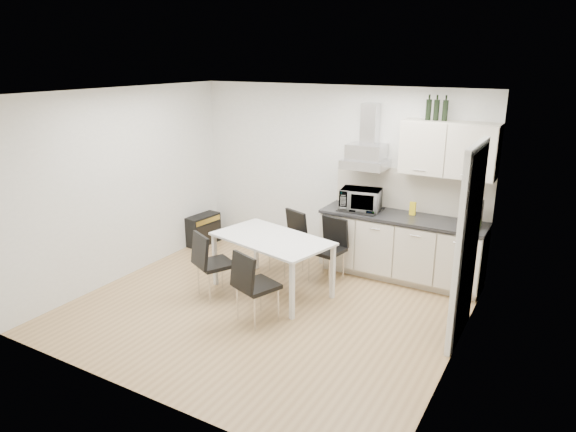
% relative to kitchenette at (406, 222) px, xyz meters
% --- Properties ---
extents(ground, '(4.50, 4.50, 0.00)m').
position_rel_kitchenette_xyz_m(ground, '(-1.19, -1.73, -0.83)').
color(ground, tan).
rests_on(ground, ground).
extents(wall_back, '(4.50, 0.10, 2.60)m').
position_rel_kitchenette_xyz_m(wall_back, '(-1.19, 0.27, 0.47)').
color(wall_back, white).
rests_on(wall_back, ground).
extents(wall_front, '(4.50, 0.10, 2.60)m').
position_rel_kitchenette_xyz_m(wall_front, '(-1.19, -3.73, 0.47)').
color(wall_front, white).
rests_on(wall_front, ground).
extents(wall_left, '(0.10, 4.00, 2.60)m').
position_rel_kitchenette_xyz_m(wall_left, '(-3.44, -1.73, 0.47)').
color(wall_left, white).
rests_on(wall_left, ground).
extents(wall_right, '(0.10, 4.00, 2.60)m').
position_rel_kitchenette_xyz_m(wall_right, '(1.06, -1.73, 0.47)').
color(wall_right, white).
rests_on(wall_right, ground).
extents(ceiling, '(4.50, 4.50, 0.00)m').
position_rel_kitchenette_xyz_m(ceiling, '(-1.19, -1.73, 1.77)').
color(ceiling, white).
rests_on(ceiling, wall_back).
extents(doorway, '(0.08, 1.04, 2.10)m').
position_rel_kitchenette_xyz_m(doorway, '(1.02, -1.18, 0.22)').
color(doorway, white).
rests_on(doorway, ground).
extents(kitchenette, '(2.22, 0.64, 2.52)m').
position_rel_kitchenette_xyz_m(kitchenette, '(0.00, 0.00, 0.00)').
color(kitchenette, beige).
rests_on(kitchenette, ground).
extents(dining_table, '(1.67, 1.19, 0.75)m').
position_rel_kitchenette_xyz_m(dining_table, '(-1.36, -1.26, -0.15)').
color(dining_table, white).
rests_on(dining_table, ground).
extents(chair_far_left, '(0.59, 0.62, 0.88)m').
position_rel_kitchenette_xyz_m(chair_far_left, '(-1.53, -0.60, -0.39)').
color(chair_far_left, black).
rests_on(chair_far_left, ground).
extents(chair_far_right, '(0.52, 0.57, 0.88)m').
position_rel_kitchenette_xyz_m(chair_far_right, '(-0.89, -0.62, -0.39)').
color(chair_far_right, black).
rests_on(chair_far_right, ground).
extents(chair_near_left, '(0.62, 0.64, 0.88)m').
position_rel_kitchenette_xyz_m(chair_near_left, '(-1.91, -1.76, -0.39)').
color(chair_near_left, black).
rests_on(chair_near_left, ground).
extents(chair_near_right, '(0.59, 0.62, 0.88)m').
position_rel_kitchenette_xyz_m(chair_near_right, '(-1.09, -2.03, -0.39)').
color(chair_near_right, black).
rests_on(chair_near_right, ground).
extents(guitar_amp, '(0.32, 0.62, 0.49)m').
position_rel_kitchenette_xyz_m(guitar_amp, '(-3.29, -0.29, -0.58)').
color(guitar_amp, black).
rests_on(guitar_amp, ground).
extents(floor_speaker, '(0.21, 0.19, 0.28)m').
position_rel_kitchenette_xyz_m(floor_speaker, '(-2.16, 0.17, -0.69)').
color(floor_speaker, black).
rests_on(floor_speaker, ground).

